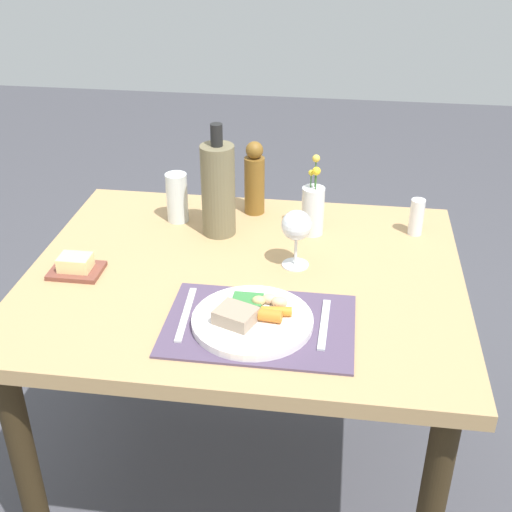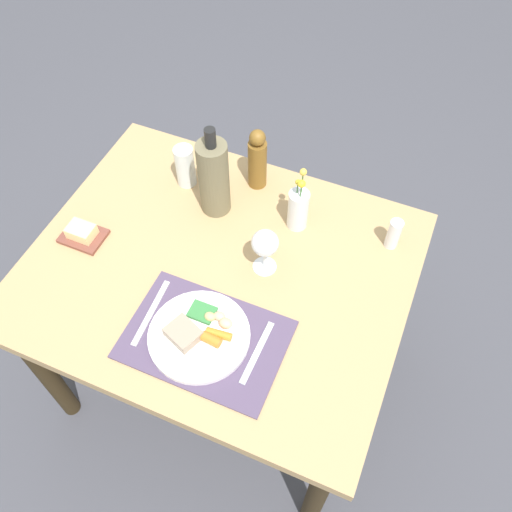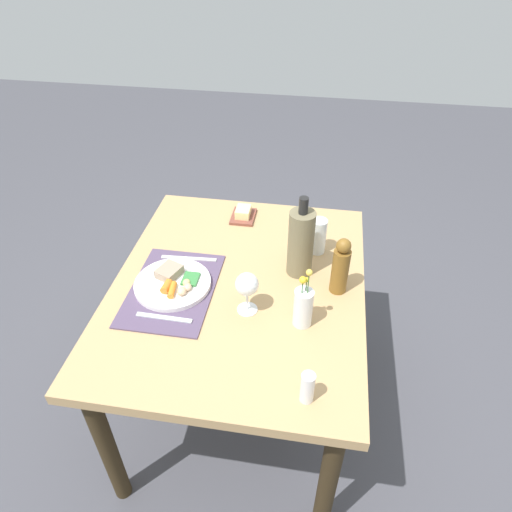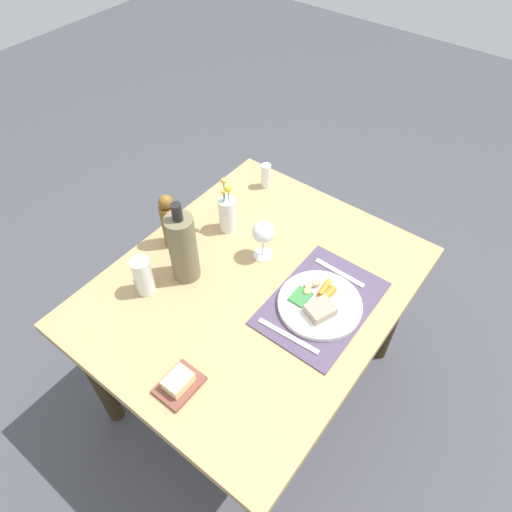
# 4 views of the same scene
# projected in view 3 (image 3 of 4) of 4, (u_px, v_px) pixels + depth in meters

# --- Properties ---
(ground_plane) EXTENTS (8.00, 8.00, 0.00)m
(ground_plane) POSITION_uv_depth(u_px,v_px,m) (242.00, 399.00, 2.12)
(ground_plane) COLOR #44444B
(dining_table) EXTENTS (1.11, 0.91, 0.71)m
(dining_table) POSITION_uv_depth(u_px,v_px,m) (239.00, 302.00, 1.73)
(dining_table) COLOR tan
(dining_table) RESTS_ON ground_plane
(placemat) EXTENTS (0.43, 0.29, 0.01)m
(placemat) POSITION_uv_depth(u_px,v_px,m) (172.00, 289.00, 1.65)
(placemat) COLOR #51415C
(placemat) RESTS_ON dining_table
(dinner_plate) EXTENTS (0.27, 0.27, 0.05)m
(dinner_plate) POSITION_uv_depth(u_px,v_px,m) (173.00, 283.00, 1.65)
(dinner_plate) COLOR white
(dinner_plate) RESTS_ON placemat
(fork) EXTENTS (0.03, 0.22, 0.00)m
(fork) POSITION_uv_depth(u_px,v_px,m) (189.00, 258.00, 1.77)
(fork) COLOR silver
(fork) RESTS_ON placemat
(knife) EXTENTS (0.02, 0.19, 0.00)m
(knife) POSITION_uv_depth(u_px,v_px,m) (164.00, 318.00, 1.53)
(knife) COLOR silver
(knife) RESTS_ON placemat
(water_tumbler) EXTENTS (0.06, 0.06, 0.15)m
(water_tumbler) POSITION_uv_depth(u_px,v_px,m) (318.00, 238.00, 1.79)
(water_tumbler) COLOR silver
(water_tumbler) RESTS_ON dining_table
(wine_glass) EXTENTS (0.08, 0.08, 0.16)m
(wine_glass) POSITION_uv_depth(u_px,v_px,m) (247.00, 285.00, 1.50)
(wine_glass) COLOR white
(wine_glass) RESTS_ON dining_table
(pepper_mill) EXTENTS (0.06, 0.06, 0.22)m
(pepper_mill) POSITION_uv_depth(u_px,v_px,m) (341.00, 267.00, 1.58)
(pepper_mill) COLOR brown
(pepper_mill) RESTS_ON dining_table
(cooler_bottle) EXTENTS (0.09, 0.09, 0.32)m
(cooler_bottle) POSITION_uv_depth(u_px,v_px,m) (301.00, 243.00, 1.64)
(cooler_bottle) COLOR #6F6649
(cooler_bottle) RESTS_ON dining_table
(butter_dish) EXTENTS (0.13, 0.10, 0.05)m
(butter_dish) POSITION_uv_depth(u_px,v_px,m) (243.00, 214.00, 2.00)
(butter_dish) COLOR brown
(butter_dish) RESTS_ON dining_table
(flower_vase) EXTENTS (0.06, 0.06, 0.23)m
(flower_vase) POSITION_uv_depth(u_px,v_px,m) (303.00, 306.00, 1.48)
(flower_vase) COLOR silver
(flower_vase) RESTS_ON dining_table
(salt_shaker) EXTENTS (0.04, 0.04, 0.11)m
(salt_shaker) POSITION_uv_depth(u_px,v_px,m) (307.00, 388.00, 1.26)
(salt_shaker) COLOR white
(salt_shaker) RESTS_ON dining_table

